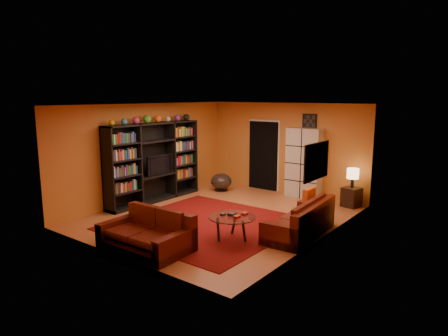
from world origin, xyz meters
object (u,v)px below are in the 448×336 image
Objects in this scene: coffee_table at (232,219)px; bowl_chair at (221,181)px; sofa at (303,222)px; table_lamp at (353,174)px; tv at (158,164)px; side_table at (351,197)px; loveseat at (149,234)px; storage_cabinet at (304,163)px; entertainment_unit at (154,162)px.

bowl_chair is (-2.69, 3.11, -0.15)m from coffee_table.
sofa is 1.47m from coffee_table.
table_lamp is at bearing 9.89° from bowl_chair.
table_lamp is (4.38, 2.55, -0.14)m from tv.
side_table is (1.02, 3.75, -0.18)m from coffee_table.
coffee_table is 3.91m from table_lamp.
sofa reaches higher than bowl_chair.
loveseat is at bearing -68.52° from bowl_chair.
loveseat is 5.28m from storage_cabinet.
coffee_table is 1.88× the size of side_table.
loveseat is (2.45, -2.41, -0.77)m from entertainment_unit.
entertainment_unit reaches higher than coffee_table.
storage_cabinet reaches higher than table_lamp.
side_table is at bearing 74.76° from coffee_table.
side_table reaches higher than coffee_table.
entertainment_unit is 4.75× the size of bowl_chair.
tv reaches higher than table_lamp.
sofa is 4.05× the size of side_table.
coffee_table is at bearing -18.14° from entertainment_unit.
side_table is at bearing 45.00° from table_lamp.
tv is 3.54m from loveseat.
loveseat is 2.67× the size of bowl_chair.
table_lamp is (3.71, 0.65, 0.57)m from bowl_chair.
entertainment_unit is 6.07× the size of table_lamp.
loveseat is at bearing -44.55° from entertainment_unit.
sofa and loveseat have the same top height.
tv reaches higher than sofa.
tv reaches higher than side_table.
table_lamp is at bearing 85.68° from sofa.
bowl_chair is at bearing 70.18° from entertainment_unit.
storage_cabinet is 1.44m from table_lamp.
tv reaches higher than coffee_table.
table_lamp reaches higher than bowl_chair.
tv is 1.86× the size of side_table.
coffee_table is at bearing -109.80° from tv.
side_table is (0.02, 2.69, -0.04)m from sofa.
table_lamp is (1.02, 3.75, 0.42)m from coffee_table.
table_lamp is at bearing -6.98° from storage_cabinet.
table_lamp is at bearing -59.82° from tv.
entertainment_unit reaches higher than sofa.
sofa is at bearing -0.64° from entertainment_unit.
sofa is 3.25m from storage_cabinet.
table_lamp is at bearing -23.00° from loveseat.
loveseat is (-1.96, -2.36, -0.01)m from sofa.
entertainment_unit is 1.48× the size of sofa.
table_lamp reaches higher than side_table.
tv reaches higher than loveseat.
entertainment_unit is 3.64m from coffee_table.
sofa is at bearing -64.19° from storage_cabinet.
entertainment_unit is 1.56× the size of storage_cabinet.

